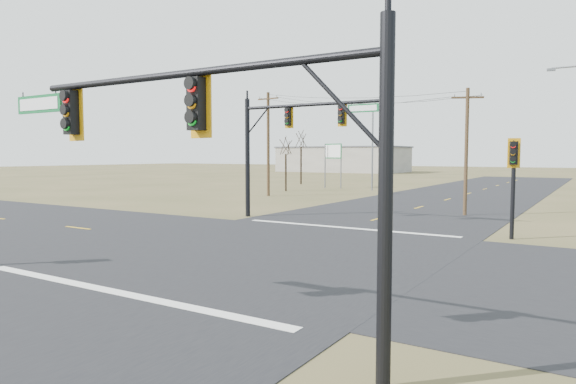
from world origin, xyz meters
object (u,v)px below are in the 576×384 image
object	(u,v)px
mast_arm_near	(195,125)
highway_sign	(333,156)
utility_pole_near	(466,149)
mast_arm_far	(287,131)
streetlight_c	(374,144)
bare_tree_b	(301,138)
bare_tree_a	(286,145)
utility_pole_far	(268,142)
pedestal_signal_ne	(513,166)

from	to	relation	value
mast_arm_near	highway_sign	xyz separation A→B (m)	(-20.02, 45.72, -0.74)
utility_pole_near	mast_arm_far	bearing A→B (deg)	-138.38
mast_arm_near	highway_sign	bearing A→B (deg)	116.25
utility_pole_near	streetlight_c	world-z (taller)	streetlight_c
mast_arm_near	mast_arm_far	distance (m)	20.40
highway_sign	bare_tree_b	bearing A→B (deg)	163.57
mast_arm_far	bare_tree_b	distance (m)	37.68
mast_arm_near	utility_pole_near	xyz separation A→B (m)	(-0.52, 25.89, -0.22)
utility_pole_near	bare_tree_a	size ratio (longest dim) A/B	1.30
mast_arm_near	utility_pole_far	size ratio (longest dim) A/B	1.06
utility_pole_far	bare_tree_b	bearing A→B (deg)	111.61
streetlight_c	utility_pole_near	bearing A→B (deg)	-45.32
bare_tree_b	bare_tree_a	bearing A→B (deg)	-66.53
mast_arm_far	bare_tree_b	size ratio (longest dim) A/B	1.20
mast_arm_near	streetlight_c	size ratio (longest dim) A/B	1.15
utility_pole_near	mast_arm_near	bearing A→B (deg)	-88.84
utility_pole_near	bare_tree_a	bearing A→B (deg)	149.25
pedestal_signal_ne	bare_tree_a	xyz separation A→B (m)	(-25.62, 21.39, 1.57)
pedestal_signal_ne	bare_tree_a	bearing A→B (deg)	119.99
utility_pole_far	streetlight_c	bearing A→B (deg)	65.05
pedestal_signal_ne	utility_pole_far	world-z (taller)	utility_pole_far
utility_pole_far	utility_pole_near	bearing A→B (deg)	-18.23
pedestal_signal_ne	bare_tree_a	distance (m)	33.41
streetlight_c	bare_tree_a	xyz separation A→B (m)	(-7.72, -5.73, -0.10)
utility_pole_near	streetlight_c	xyz separation A→B (m)	(-13.88, 18.58, 0.78)
mast_arm_near	utility_pole_far	bearing A→B (deg)	124.43
bare_tree_a	mast_arm_near	bearing A→B (deg)	-60.26
highway_sign	streetlight_c	world-z (taller)	streetlight_c
highway_sign	bare_tree_a	world-z (taller)	bare_tree_a
mast_arm_near	bare_tree_a	world-z (taller)	bare_tree_a
pedestal_signal_ne	utility_pole_far	size ratio (longest dim) A/B	0.48
pedestal_signal_ne	utility_pole_far	bearing A→B (deg)	127.40
utility_pole_near	highway_sign	distance (m)	27.81
mast_arm_near	utility_pole_far	xyz separation A→B (m)	(-20.06, 32.32, 0.57)
mast_arm_near	pedestal_signal_ne	distance (m)	17.73
pedestal_signal_ne	utility_pole_near	distance (m)	9.47
pedestal_signal_ne	mast_arm_far	bearing A→B (deg)	156.03
bare_tree_a	bare_tree_b	distance (m)	13.53
streetlight_c	pedestal_signal_ne	bearing A→B (deg)	-48.66
mast_arm_far	bare_tree_a	bearing A→B (deg)	119.55
mast_arm_near	utility_pole_near	world-z (taller)	utility_pole_near
pedestal_signal_ne	bare_tree_a	world-z (taller)	bare_tree_a
mast_arm_near	mast_arm_far	size ratio (longest dim) A/B	1.14
highway_sign	pedestal_signal_ne	bearing A→B (deg)	-31.03
utility_pole_near	highway_sign	xyz separation A→B (m)	(-19.50, 19.83, -0.52)
utility_pole_far	pedestal_signal_ne	bearing A→B (deg)	-32.45
streetlight_c	bare_tree_b	world-z (taller)	streetlight_c
mast_arm_far	highway_sign	world-z (taller)	mast_arm_far
utility_pole_far	streetlight_c	world-z (taller)	utility_pole_far
mast_arm_near	highway_sign	size ratio (longest dim) A/B	1.99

